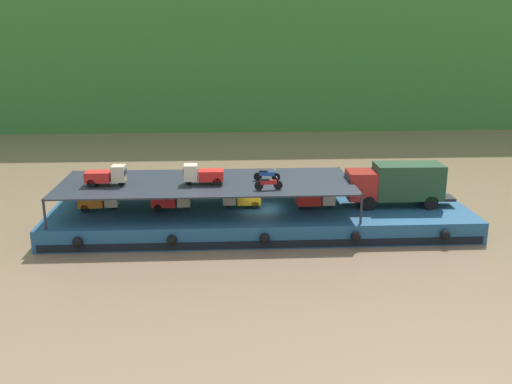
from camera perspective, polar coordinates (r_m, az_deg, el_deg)
The scene contains 13 objects.
ground_plane at distance 41.15m, azimuth 0.42°, elevation -3.61°, with size 400.00×400.00×0.00m, color #7F664C.
hillside_far_bank at distance 99.14m, azimuth -1.90°, elevation 18.48°, with size 130.95×40.61×32.67m.
cargo_barge at distance 40.88m, azimuth 0.43°, elevation -2.64°, with size 29.73×9.10×1.50m.
covered_lorry at distance 42.03m, azimuth 14.00°, elevation 0.88°, with size 7.89×2.43×3.10m.
cargo_rack at distance 40.08m, azimuth -5.00°, elevation 0.94°, with size 20.53×7.77×2.00m.
mini_truck_lower_stern at distance 41.58m, azimuth -15.46°, elevation -0.82°, with size 2.79×1.28×1.38m.
mini_truck_lower_aft at distance 40.60m, azimuth -8.45°, elevation -0.81°, with size 2.75×1.21×1.38m.
mini_truck_lower_mid at distance 40.69m, azimuth -1.51°, elevation -0.60°, with size 2.76×1.23×1.38m.
mini_truck_lower_fore at distance 40.79m, azimuth 6.09°, elevation -0.65°, with size 2.74×1.20×1.38m.
mini_truck_upper_stern at distance 40.19m, azimuth -14.80°, elevation 1.62°, with size 2.75×1.21×1.38m.
mini_truck_upper_mid at distance 39.36m, azimuth -5.35°, elevation 1.79°, with size 2.74×1.21×1.38m.
motorcycle_upper_port at distance 37.79m, azimuth 1.24°, elevation 0.86°, with size 1.90×0.55×0.87m.
motorcycle_upper_centre at distance 40.05m, azimuth 1.08°, elevation 1.72°, with size 1.89×0.55×0.87m.
Camera 1 is at (-2.51, -38.74, 13.63)m, focal length 39.79 mm.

